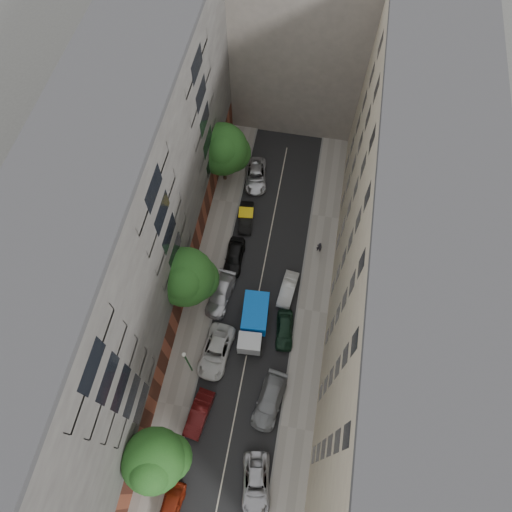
% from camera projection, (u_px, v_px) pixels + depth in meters
% --- Properties ---
extents(ground, '(120.00, 120.00, 0.00)m').
position_uv_depth(ground, '(257.00, 302.00, 45.05)').
color(ground, '#4C4C49').
rests_on(ground, ground).
extents(road_surface, '(8.00, 44.00, 0.02)m').
position_uv_depth(road_surface, '(257.00, 302.00, 45.04)').
color(road_surface, black).
rests_on(road_surface, ground).
extents(sidewalk_left, '(3.00, 44.00, 0.15)m').
position_uv_depth(sidewalk_left, '(203.00, 292.00, 45.44)').
color(sidewalk_left, gray).
rests_on(sidewalk_left, ground).
extents(sidewalk_right, '(3.00, 44.00, 0.15)m').
position_uv_depth(sidewalk_right, '(312.00, 311.00, 44.53)').
color(sidewalk_right, gray).
rests_on(sidewalk_right, ground).
extents(building_left, '(8.00, 44.00, 20.00)m').
position_uv_depth(building_left, '(124.00, 234.00, 37.04)').
color(building_left, '#464442').
rests_on(building_left, ground).
extents(building_right, '(8.00, 44.00, 20.00)m').
position_uv_depth(building_right, '(397.00, 279.00, 35.24)').
color(building_right, '#BCB192').
rests_on(building_right, ground).
extents(building_endcap, '(18.00, 12.00, 18.00)m').
position_uv_depth(building_endcap, '(303.00, 35.00, 49.55)').
color(building_endcap, gray).
rests_on(building_endcap, ground).
extents(tarp_truck, '(2.57, 5.78, 2.61)m').
position_uv_depth(tarp_truck, '(254.00, 322.00, 42.59)').
color(tarp_truck, black).
rests_on(tarp_truck, ground).
extents(car_left_0, '(1.90, 4.19, 1.39)m').
position_uv_depth(car_left_0, '(170.00, 509.00, 36.29)').
color(car_left_0, maroon).
rests_on(car_left_0, ground).
extents(car_left_1, '(2.08, 4.41, 1.40)m').
position_uv_depth(car_left_1, '(199.00, 414.00, 39.58)').
color(car_left_1, '#4F0F10').
rests_on(car_left_1, ground).
extents(car_left_2, '(2.92, 5.57, 1.49)m').
position_uv_depth(car_left_2, '(216.00, 352.00, 42.02)').
color(car_left_2, silver).
rests_on(car_left_2, ground).
extents(car_left_3, '(2.52, 5.11, 1.43)m').
position_uv_depth(car_left_3, '(221.00, 295.00, 44.62)').
color(car_left_3, silver).
rests_on(car_left_3, ground).
extents(car_left_4, '(1.87, 4.46, 1.51)m').
position_uv_depth(car_left_4, '(234.00, 257.00, 46.49)').
color(car_left_4, black).
rests_on(car_left_4, ground).
extents(car_left_5, '(1.78, 4.05, 1.29)m').
position_uv_depth(car_left_5, '(246.00, 218.00, 48.73)').
color(car_left_5, black).
rests_on(car_left_5, ground).
extents(car_left_6, '(3.13, 5.34, 1.39)m').
position_uv_depth(car_left_6, '(256.00, 176.00, 51.19)').
color(car_left_6, silver).
rests_on(car_left_6, ground).
extents(car_right_0, '(3.04, 5.19, 1.36)m').
position_uv_depth(car_right_0, '(256.00, 483.00, 37.14)').
color(car_right_0, '#B0AFB4').
rests_on(car_right_0, ground).
extents(car_right_1, '(2.89, 5.45, 1.51)m').
position_uv_depth(car_right_1, '(269.00, 401.00, 40.02)').
color(car_right_1, gray).
rests_on(car_right_1, ground).
extents(car_right_2, '(2.04, 4.19, 1.38)m').
position_uv_depth(car_right_2, '(285.00, 330.00, 43.02)').
color(car_right_2, black).
rests_on(car_right_2, ground).
extents(car_right_3, '(1.80, 4.04, 1.29)m').
position_uv_depth(car_right_3, '(288.00, 289.00, 44.96)').
color(car_right_3, silver).
rests_on(car_right_3, ground).
extents(tree_near, '(5.10, 4.80, 7.47)m').
position_uv_depth(tree_near, '(155.00, 462.00, 33.89)').
color(tree_near, '#382619').
rests_on(tree_near, sidewalk_left).
extents(tree_mid, '(5.58, 5.35, 8.22)m').
position_uv_depth(tree_mid, '(186.00, 279.00, 40.17)').
color(tree_mid, '#382619').
rests_on(tree_mid, sidewalk_left).
extents(tree_far, '(5.68, 5.46, 7.74)m').
position_uv_depth(tree_far, '(223.00, 151.00, 47.29)').
color(tree_far, '#382619').
rests_on(tree_far, sidewalk_left).
extents(lamp_post, '(0.36, 0.36, 5.63)m').
position_uv_depth(lamp_post, '(187.00, 361.00, 38.70)').
color(lamp_post, '#175220').
rests_on(lamp_post, sidewalk_left).
extents(pedestrian, '(0.64, 0.48, 1.59)m').
position_uv_depth(pedestrian, '(319.00, 247.00, 46.76)').
color(pedestrian, black).
rests_on(pedestrian, sidewalk_right).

